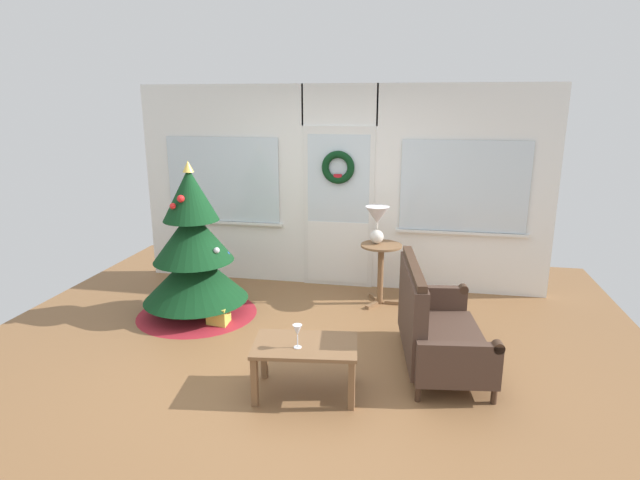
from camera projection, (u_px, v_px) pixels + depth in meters
name	position (u px, v px, depth m)	size (l,w,h in m)	color
ground_plane	(304.00, 356.00, 4.93)	(6.76, 6.76, 0.00)	brown
back_wall_with_door	(339.00, 188.00, 6.58)	(5.20, 0.19, 2.55)	white
christmas_tree	(194.00, 258.00, 5.75)	(1.34, 1.34, 1.73)	#4C331E
settee_sofa	(433.00, 326.00, 4.70)	(0.87, 1.46, 0.96)	#3D281C
side_table	(381.00, 262.00, 6.10)	(0.50, 0.48, 0.73)	brown
table_lamp	(377.00, 220.00, 6.02)	(0.28, 0.28, 0.44)	silver
coffee_table	(305.00, 351.00, 4.23)	(0.90, 0.62, 0.44)	brown
wine_glass	(297.00, 331.00, 4.11)	(0.08, 0.08, 0.20)	silver
gift_box	(219.00, 316.00, 5.59)	(0.21, 0.19, 0.21)	#D8C64C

